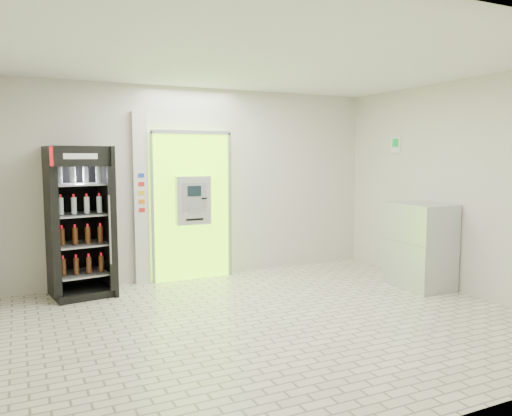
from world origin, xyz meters
TOP-DOWN VIEW (x-y plane):
  - ground at (0.00, 0.00)m, footprint 6.00×6.00m
  - room_shell at (0.00, 0.00)m, footprint 6.00×6.00m
  - atm_assembly at (-0.20, 2.41)m, footprint 1.30×0.24m
  - pillar at (-0.98, 2.45)m, footprint 0.22×0.11m
  - beverage_cooler at (-1.89, 2.15)m, footprint 0.87×0.82m
  - steel_cabinet at (2.68, 0.47)m, footprint 0.66×0.96m
  - exit_sign at (2.99, 1.40)m, footprint 0.02×0.22m

SIDE VIEW (x-z plane):
  - ground at x=0.00m, z-range 0.00..0.00m
  - steel_cabinet at x=2.68m, z-range 0.00..1.25m
  - beverage_cooler at x=-1.89m, z-range -0.04..2.03m
  - atm_assembly at x=-0.20m, z-range 0.01..2.34m
  - pillar at x=-0.98m, z-range 0.00..2.60m
  - room_shell at x=0.00m, z-range -1.16..4.84m
  - exit_sign at x=2.99m, z-range 1.99..2.25m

